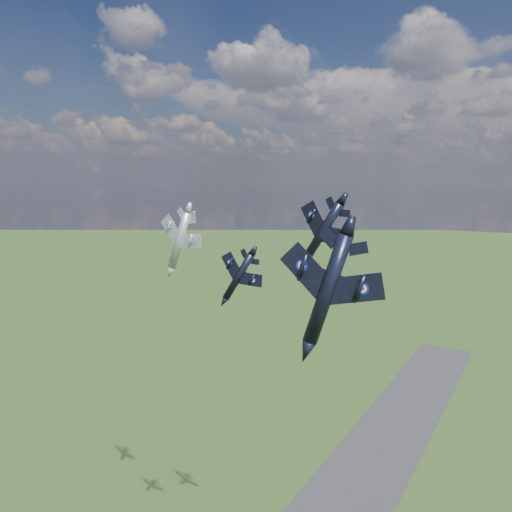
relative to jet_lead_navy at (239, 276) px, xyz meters
The scene contains 4 objects.
jet_lead_navy is the anchor object (origin of this frame).
jet_right_navy 32.38m from the jet_lead_navy, 40.72° to the right, with size 11.74×16.37×3.39m, color black, non-canonical shape.
jet_high_navy 15.40m from the jet_lead_navy, 18.31° to the left, with size 10.74×14.98×3.10m, color black, non-canonical shape.
jet_left_silver 19.79m from the jet_lead_navy, 158.89° to the left, with size 11.74×16.37×3.39m, color #999BA3, non-canonical shape.
Camera 1 is at (47.47, -45.56, 95.20)m, focal length 35.00 mm.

